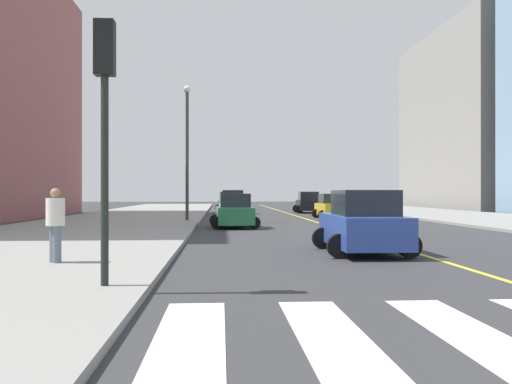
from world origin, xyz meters
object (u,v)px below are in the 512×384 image
object	(u,v)px
car_gray_second	(233,203)
car_green_fifth	(234,212)
pedestrian_walking_west	(55,221)
street_lamp	(187,142)
car_yellow_third	(332,207)
traffic_light_far_corner	(105,99)
car_blue_nearest	(363,224)
car_black_fourth	(309,203)
car_white_sixth	(229,202)

from	to	relation	value
car_gray_second	car_green_fifth	distance (m)	18.89
car_gray_second	pedestrian_walking_west	size ratio (longest dim) A/B	2.57
car_green_fifth	street_lamp	bearing A→B (deg)	116.01
car_yellow_third	traffic_light_far_corner	size ratio (longest dim) A/B	0.83
car_gray_second	car_blue_nearest	bearing A→B (deg)	-83.78
car_yellow_third	car_black_fourth	world-z (taller)	car_black_fourth
car_blue_nearest	car_black_fourth	size ratio (longest dim) A/B	0.98
car_black_fourth	traffic_light_far_corner	world-z (taller)	traffic_light_far_corner
car_black_fourth	car_white_sixth	world-z (taller)	car_white_sixth
car_black_fourth	car_green_fifth	distance (m)	22.06
car_black_fourth	pedestrian_walking_west	bearing A→B (deg)	74.00
car_yellow_third	car_green_fifth	world-z (taller)	car_green_fifth
car_yellow_third	car_black_fourth	xyz separation A→B (m)	(0.12, 11.06, 0.08)
car_blue_nearest	car_green_fifth	distance (m)	12.77
car_gray_second	pedestrian_walking_west	world-z (taller)	car_gray_second
car_black_fourth	car_yellow_third	bearing A→B (deg)	91.78
car_yellow_third	car_blue_nearest	bearing A→B (deg)	80.07
car_blue_nearest	street_lamp	world-z (taller)	street_lamp
car_gray_second	car_yellow_third	distance (m)	11.40
car_white_sixth	street_lamp	size ratio (longest dim) A/B	0.53
traffic_light_far_corner	street_lamp	world-z (taller)	street_lamp
car_green_fifth	traffic_light_far_corner	distance (m)	18.82
car_white_sixth	traffic_light_far_corner	bearing A→B (deg)	-91.30
car_yellow_third	pedestrian_walking_west	size ratio (longest dim) A/B	2.21
car_green_fifth	traffic_light_far_corner	size ratio (longest dim) A/B	0.85
car_black_fourth	car_white_sixth	distance (m)	9.35
car_gray_second	traffic_light_far_corner	world-z (taller)	traffic_light_far_corner
car_green_fifth	car_blue_nearest	bearing A→B (deg)	-76.30
car_gray_second	car_yellow_third	world-z (taller)	car_gray_second
pedestrian_walking_west	car_green_fifth	bearing A→B (deg)	-57.01
pedestrian_walking_west	car_blue_nearest	bearing A→B (deg)	-111.15
street_lamp	car_black_fourth	bearing A→B (deg)	57.60
car_green_fifth	street_lamp	xyz separation A→B (m)	(-2.75, 5.02, 4.11)
car_black_fourth	car_green_fifth	bearing A→B (deg)	73.14
car_gray_second	street_lamp	distance (m)	14.75
car_black_fourth	car_green_fifth	xyz separation A→B (m)	(-7.28, -20.82, -0.07)
car_gray_second	car_white_sixth	distance (m)	7.92
car_gray_second	car_green_fifth	bearing A→B (deg)	-90.76
car_blue_nearest	car_white_sixth	xyz separation A→B (m)	(-3.50, 39.05, 0.01)
car_white_sixth	car_green_fifth	bearing A→B (deg)	-87.87
car_blue_nearest	car_yellow_third	world-z (taller)	car_blue_nearest
pedestrian_walking_west	street_lamp	distance (m)	20.51
car_white_sixth	pedestrian_walking_west	xyz separation A→B (m)	(-4.76, -41.84, 0.23)
car_yellow_third	car_green_fifth	bearing A→B (deg)	53.01
pedestrian_walking_west	traffic_light_far_corner	bearing A→B (deg)	169.35
traffic_light_far_corner	pedestrian_walking_west	bearing A→B (deg)	119.14
car_yellow_third	traffic_light_far_corner	distance (m)	30.00
traffic_light_far_corner	pedestrian_walking_west	distance (m)	4.54
traffic_light_far_corner	car_white_sixth	bearing A→B (deg)	86.36
car_blue_nearest	car_white_sixth	distance (m)	39.21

